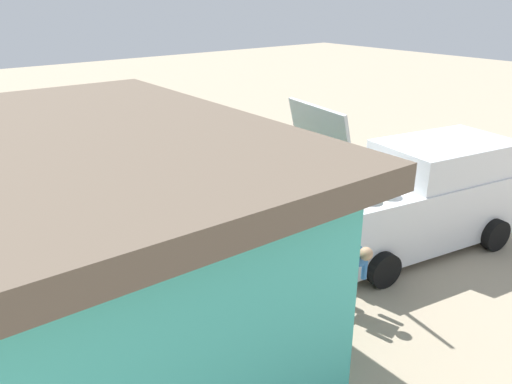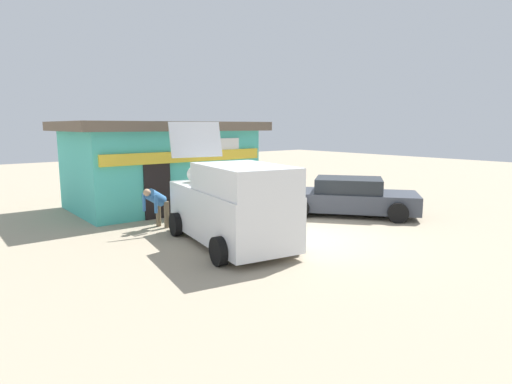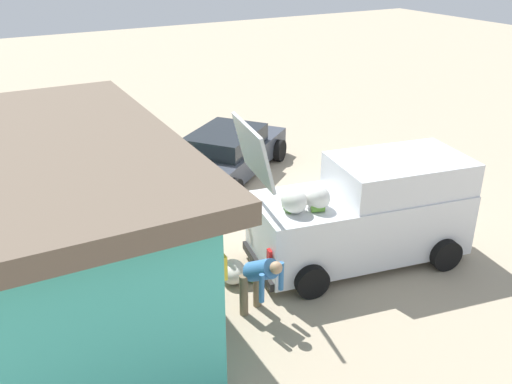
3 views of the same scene
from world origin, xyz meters
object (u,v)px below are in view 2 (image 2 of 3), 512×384
(delivery_van, at_px, (231,205))
(storefront_bar, at_px, (161,163))
(parked_sedan, at_px, (348,197))
(paint_bucket, at_px, (239,205))
(unloaded_banana_pile, at_px, (193,217))
(vendor_standing, at_px, (212,190))
(customer_bending, at_px, (157,203))

(delivery_van, bearing_deg, storefront_bar, 79.16)
(parked_sedan, height_order, paint_bucket, parked_sedan)
(storefront_bar, height_order, unloaded_banana_pile, storefront_bar)
(storefront_bar, distance_m, vendor_standing, 3.29)
(storefront_bar, bearing_deg, parked_sedan, -53.15)
(storefront_bar, xyz_separation_m, vendor_standing, (0.09, -3.23, -0.64))
(vendor_standing, distance_m, paint_bucket, 1.92)
(delivery_van, height_order, unloaded_banana_pile, delivery_van)
(parked_sedan, bearing_deg, vendor_standing, 150.89)
(storefront_bar, xyz_separation_m, unloaded_banana_pile, (-0.63, -3.28, -1.42))
(vendor_standing, bearing_deg, storefront_bar, 91.54)
(storefront_bar, distance_m, parked_sedan, 6.90)
(unloaded_banana_pile, xyz_separation_m, paint_bucket, (2.32, 0.77, 0.01))
(unloaded_banana_pile, distance_m, paint_bucket, 2.45)
(customer_bending, bearing_deg, storefront_bar, 60.60)
(delivery_van, bearing_deg, unloaded_banana_pile, 79.28)
(vendor_standing, bearing_deg, parked_sedan, -29.11)
(unloaded_banana_pile, bearing_deg, delivery_van, -100.72)
(delivery_van, distance_m, unloaded_banana_pile, 2.86)
(storefront_bar, xyz_separation_m, delivery_van, (-1.14, -5.96, -0.57))
(delivery_van, relative_size, parked_sedan, 1.01)
(delivery_van, relative_size, customer_bending, 3.86)
(storefront_bar, xyz_separation_m, customer_bending, (-1.79, -3.17, -0.83))
(storefront_bar, height_order, paint_bucket, storefront_bar)
(storefront_bar, relative_size, delivery_van, 1.48)
(storefront_bar, height_order, customer_bending, storefront_bar)
(storefront_bar, bearing_deg, vendor_standing, -88.46)
(storefront_bar, bearing_deg, paint_bucket, -55.96)
(customer_bending, height_order, paint_bucket, customer_bending)
(storefront_bar, relative_size, paint_bucket, 17.51)
(storefront_bar, bearing_deg, customer_bending, -119.40)
(customer_bending, relative_size, unloaded_banana_pile, 1.45)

